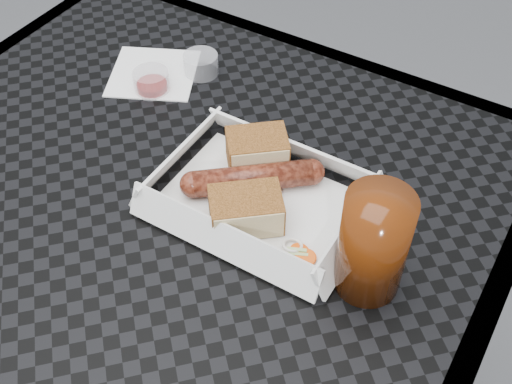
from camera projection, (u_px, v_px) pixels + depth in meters
patio_table at (155, 246)px, 0.81m from camera, size 0.80×0.80×0.74m
food_tray at (260, 203)px, 0.75m from camera, size 0.22×0.15×0.00m
bratwurst at (253, 178)px, 0.76m from camera, size 0.14×0.12×0.03m
bread_near at (257, 151)px, 0.78m from camera, size 0.09×0.09×0.05m
bread_far at (246, 210)px, 0.72m from camera, size 0.10×0.09×0.04m
veg_garnish at (297, 251)px, 0.70m from camera, size 0.03×0.03×0.00m
napkin at (154, 73)px, 0.93m from camera, size 0.16×0.16×0.00m
condiment_cup_sauce at (151, 81)px, 0.89m from camera, size 0.05×0.05×0.03m
condiment_cup_empty at (201, 64)px, 0.92m from camera, size 0.05×0.05×0.03m
drink_glass at (373, 244)px, 0.63m from camera, size 0.07×0.07×0.13m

